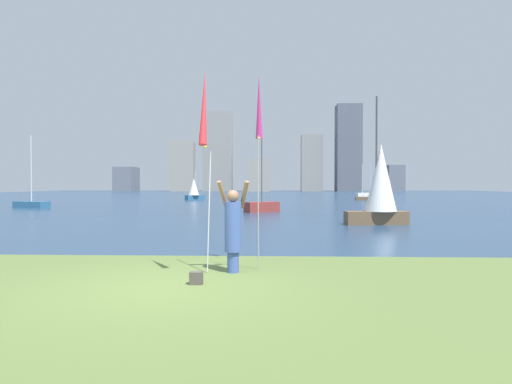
{
  "coord_description": "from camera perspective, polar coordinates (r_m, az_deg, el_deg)",
  "views": [
    {
      "loc": [
        1.95,
        -7.6,
        1.84
      ],
      "look_at": [
        1.33,
        9.58,
        1.53
      ],
      "focal_mm": 30.23,
      "sensor_mm": 36.0,
      "label": 1
    }
  ],
  "objects": [
    {
      "name": "sailboat_0",
      "position": [
        37.94,
        -27.58,
        -1.37
      ],
      "size": [
        3.1,
        1.92,
        5.65
      ],
      "color": "#2D6084",
      "rests_on": "ground"
    },
    {
      "name": "skyline_tower_6",
      "position": [
        121.78,
        17.75,
        1.75
      ],
      "size": [
        4.28,
        6.88,
        6.93
      ],
      "color": "slate",
      "rests_on": "ground"
    },
    {
      "name": "skyline_tower_5",
      "position": [
        115.45,
        12.12,
        5.69
      ],
      "size": [
        6.38,
        5.31,
        22.5
      ],
      "color": "#565B66",
      "rests_on": "ground"
    },
    {
      "name": "person",
      "position": [
        9.02,
        -3.06,
        -4.67
      ],
      "size": [
        0.7,
        0.52,
        1.92
      ],
      "rotation": [
        0.0,
        0.0,
        -0.23
      ],
      "color": "#3F59A5",
      "rests_on": "ground"
    },
    {
      "name": "kite_flag_left",
      "position": [
        8.65,
        -6.89,
        10.53
      ],
      "size": [
        0.16,
        1.17,
        4.09
      ],
      "color": "#B2B2B7",
      "rests_on": "ground"
    },
    {
      "name": "sailboat_7",
      "position": [
        50.88,
        14.81,
        -0.76
      ],
      "size": [
        3.19,
        0.77,
        4.04
      ],
      "color": "brown",
      "rests_on": "ground"
    },
    {
      "name": "skyline_tower_2",
      "position": [
        116.08,
        -5.07,
        5.33
      ],
      "size": [
        7.7,
        4.96,
        21.08
      ],
      "color": "gray",
      "rests_on": "ground"
    },
    {
      "name": "sailboat_2",
      "position": [
        20.48,
        16.09,
        0.94
      ],
      "size": [
        2.89,
        1.54,
        5.85
      ],
      "color": "brown",
      "rests_on": "ground"
    },
    {
      "name": "sailboat_6",
      "position": [
        62.26,
        13.87,
        -0.36
      ],
      "size": [
        2.47,
        2.13,
        4.67
      ],
      "color": "silver",
      "rests_on": "ground"
    },
    {
      "name": "skyline_tower_0",
      "position": [
        120.24,
        -16.78,
        1.64
      ],
      "size": [
        5.01,
        7.37,
        6.41
      ],
      "color": "slate",
      "rests_on": "ground"
    },
    {
      "name": "ground",
      "position": [
        58.62,
        0.16,
        -0.82
      ],
      "size": [
        120.0,
        138.0,
        0.12
      ],
      "color": "#5B7038"
    },
    {
      "name": "sailboat_5",
      "position": [
        28.48,
        0.77,
        -1.91
      ],
      "size": [
        2.4,
        1.98,
        5.18
      ],
      "color": "maroon",
      "rests_on": "ground"
    },
    {
      "name": "sailboat_1",
      "position": [
        50.7,
        -8.2,
        0.38
      ],
      "size": [
        2.15,
        2.27,
        3.38
      ],
      "color": "#2D6084",
      "rests_on": "ground"
    },
    {
      "name": "skyline_tower_3",
      "position": [
        112.53,
        0.42,
        2.22
      ],
      "size": [
        5.63,
        7.91,
        8.35
      ],
      "color": "gray",
      "rests_on": "ground"
    },
    {
      "name": "kite_flag_right",
      "position": [
        9.77,
        0.4,
        10.66
      ],
      "size": [
        0.16,
        1.01,
        4.27
      ],
      "color": "#B2B2B7",
      "rests_on": "ground"
    },
    {
      "name": "bag",
      "position": [
        8.14,
        -7.92,
        -11.21
      ],
      "size": [
        0.24,
        0.15,
        0.23
      ],
      "color": "#4C4742",
      "rests_on": "ground"
    },
    {
      "name": "skyline_tower_4",
      "position": [
        116.33,
        7.4,
        3.81
      ],
      "size": [
        5.71,
        3.47,
        15.0
      ],
      "color": "gray",
      "rests_on": "ground"
    },
    {
      "name": "skyline_tower_1",
      "position": [
        114.87,
        -9.68,
        3.37
      ],
      "size": [
        6.09,
        3.35,
        13.09
      ],
      "color": "gray",
      "rests_on": "ground"
    }
  ]
}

